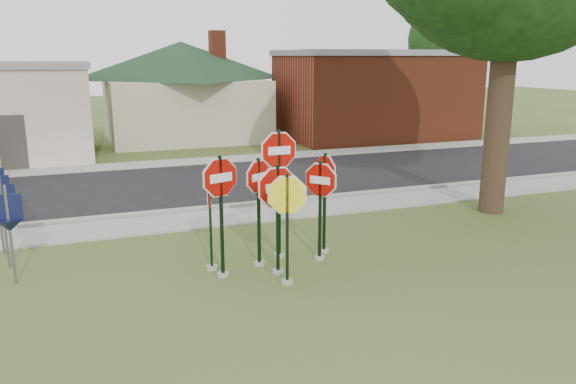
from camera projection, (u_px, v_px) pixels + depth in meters
name	position (u px, v px, depth m)	size (l,w,h in m)	color
ground	(295.00, 295.00, 10.61)	(120.00, 120.00, 0.00)	#3B511E
sidewalk_near	(223.00, 218.00, 15.61)	(60.00, 1.60, 0.06)	gray
road	(191.00, 185.00, 19.70)	(60.00, 7.00, 0.04)	black
sidewalk_far	(171.00, 163.00, 23.61)	(60.00, 1.60, 0.06)	gray
curb	(215.00, 208.00, 16.51)	(60.00, 0.20, 0.14)	gray
stop_sign_center	(278.00, 204.00, 11.33)	(1.17, 0.24, 2.42)	gray
stop_sign_yellow	(287.00, 215.00, 10.82)	(1.00, 0.35, 2.34)	gray
stop_sign_left	(221.00, 199.00, 11.13)	(1.04, 0.37, 2.62)	gray
stop_sign_right	(320.00, 198.00, 12.14)	(0.68, 0.80, 2.33)	gray
stop_sign_back_right	(279.00, 174.00, 12.20)	(1.11, 0.24, 2.98)	gray
stop_sign_back_left	(259.00, 199.00, 11.78)	(0.84, 0.51, 2.44)	gray
stop_sign_far_right	(325.00, 191.00, 12.59)	(0.26, 0.94, 2.41)	gray
stop_sign_far_left	(210.00, 209.00, 11.58)	(0.31, 0.98, 2.22)	gray
building_house	(182.00, 71.00, 30.45)	(11.60, 11.60, 6.20)	#BAAF94
building_brick	(375.00, 94.00, 31.00)	(10.20, 6.20, 4.75)	maroon
bg_tree_right	(447.00, 40.00, 40.52)	(5.60, 5.60, 8.40)	black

